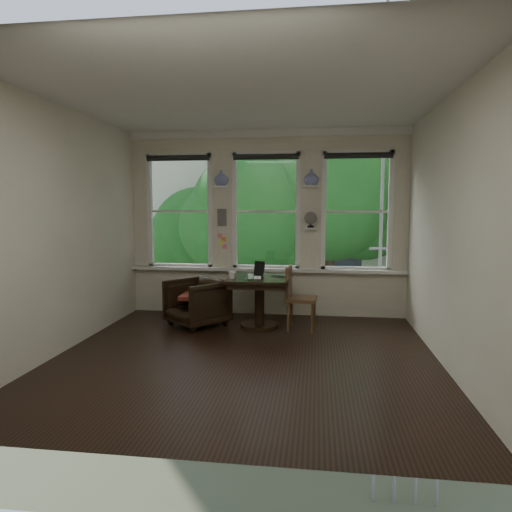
# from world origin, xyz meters

# --- Properties ---
(ground) EXTENTS (4.50, 4.50, 0.00)m
(ground) POSITION_xyz_m (0.00, 0.00, 0.00)
(ground) COLOR black
(ground) RESTS_ON ground
(ceiling) EXTENTS (4.50, 4.50, 0.00)m
(ceiling) POSITION_xyz_m (0.00, 0.00, 3.00)
(ceiling) COLOR silver
(ceiling) RESTS_ON ground
(wall_back) EXTENTS (4.50, 0.00, 4.50)m
(wall_back) POSITION_xyz_m (0.00, 2.25, 1.50)
(wall_back) COLOR beige
(wall_back) RESTS_ON ground
(wall_front) EXTENTS (4.50, 0.00, 4.50)m
(wall_front) POSITION_xyz_m (0.00, -2.25, 1.50)
(wall_front) COLOR beige
(wall_front) RESTS_ON ground
(wall_left) EXTENTS (0.00, 4.50, 4.50)m
(wall_left) POSITION_xyz_m (-2.25, 0.00, 1.50)
(wall_left) COLOR beige
(wall_left) RESTS_ON ground
(wall_right) EXTENTS (0.00, 4.50, 4.50)m
(wall_right) POSITION_xyz_m (2.25, 0.00, 1.50)
(wall_right) COLOR beige
(wall_right) RESTS_ON ground
(window_left) EXTENTS (1.10, 0.12, 1.90)m
(window_left) POSITION_xyz_m (-1.45, 2.25, 1.70)
(window_left) COLOR white
(window_left) RESTS_ON ground
(window_center) EXTENTS (1.10, 0.12, 1.90)m
(window_center) POSITION_xyz_m (0.00, 2.25, 1.70)
(window_center) COLOR white
(window_center) RESTS_ON ground
(window_right) EXTENTS (1.10, 0.12, 1.90)m
(window_right) POSITION_xyz_m (1.45, 2.25, 1.70)
(window_right) COLOR white
(window_right) RESTS_ON ground
(shelf_left) EXTENTS (0.26, 0.16, 0.03)m
(shelf_left) POSITION_xyz_m (-0.72, 2.15, 2.10)
(shelf_left) COLOR white
(shelf_left) RESTS_ON ground
(shelf_right) EXTENTS (0.26, 0.16, 0.03)m
(shelf_right) POSITION_xyz_m (0.72, 2.15, 2.10)
(shelf_right) COLOR white
(shelf_right) RESTS_ON ground
(intercom) EXTENTS (0.14, 0.06, 0.28)m
(intercom) POSITION_xyz_m (-0.72, 2.18, 1.60)
(intercom) COLOR #59544F
(intercom) RESTS_ON ground
(sticky_notes) EXTENTS (0.16, 0.01, 0.24)m
(sticky_notes) POSITION_xyz_m (-0.72, 2.19, 1.25)
(sticky_notes) COLOR pink
(sticky_notes) RESTS_ON ground
(desk_fan) EXTENTS (0.20, 0.20, 0.24)m
(desk_fan) POSITION_xyz_m (0.72, 2.13, 1.53)
(desk_fan) COLOR #59544F
(desk_fan) RESTS_ON ground
(vase_left) EXTENTS (0.24, 0.24, 0.25)m
(vase_left) POSITION_xyz_m (-0.72, 2.15, 2.24)
(vase_left) COLOR silver
(vase_left) RESTS_ON shelf_left
(vase_right) EXTENTS (0.24, 0.24, 0.25)m
(vase_right) POSITION_xyz_m (0.72, 2.15, 2.24)
(vase_right) COLOR silver
(vase_right) RESTS_ON shelf_right
(table) EXTENTS (0.90, 0.90, 0.75)m
(table) POSITION_xyz_m (0.00, 1.35, 0.38)
(table) COLOR black
(table) RESTS_ON ground
(armchair_left) EXTENTS (1.07, 1.07, 0.70)m
(armchair_left) POSITION_xyz_m (-0.94, 1.32, 0.35)
(armchair_left) COLOR black
(armchair_left) RESTS_ON ground
(cushion_red) EXTENTS (0.45, 0.45, 0.06)m
(cushion_red) POSITION_xyz_m (-0.94, 1.32, 0.45)
(cushion_red) COLOR maroon
(cushion_red) RESTS_ON armchair_left
(side_chair_right) EXTENTS (0.45, 0.45, 0.92)m
(side_chair_right) POSITION_xyz_m (0.62, 1.31, 0.46)
(side_chair_right) COLOR #4F391C
(side_chair_right) RESTS_ON ground
(laptop) EXTENTS (0.37, 0.26, 0.03)m
(laptop) POSITION_xyz_m (0.33, 1.42, 0.76)
(laptop) COLOR black
(laptop) RESTS_ON table
(mug) EXTENTS (0.13, 0.13, 0.10)m
(mug) POSITION_xyz_m (-0.37, 1.16, 0.80)
(mug) COLOR white
(mug) RESTS_ON table
(drinking_glass) EXTENTS (0.15, 0.15, 0.09)m
(drinking_glass) POSITION_xyz_m (-0.09, 1.01, 0.80)
(drinking_glass) COLOR white
(drinking_glass) RESTS_ON table
(tablet) EXTENTS (0.17, 0.12, 0.22)m
(tablet) POSITION_xyz_m (-0.02, 1.47, 0.86)
(tablet) COLOR black
(tablet) RESTS_ON table
(papers) EXTENTS (0.25, 0.32, 0.00)m
(papers) POSITION_xyz_m (-0.08, 1.33, 0.75)
(papers) COLOR silver
(papers) RESTS_ON table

